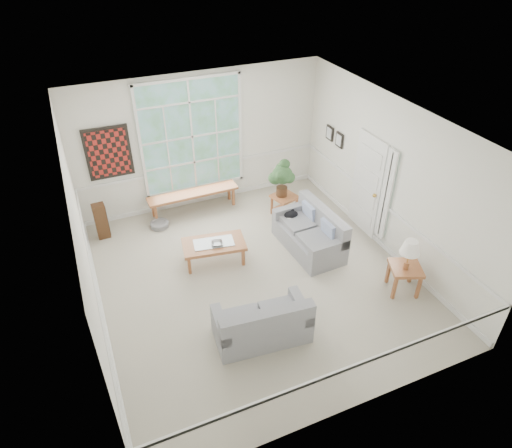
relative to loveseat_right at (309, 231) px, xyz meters
The scene contains 24 objects.
floor 1.45m from the loveseat_right, 163.22° to the right, with size 5.50×6.00×0.01m, color #A8A18F.
ceiling 2.92m from the loveseat_right, 163.22° to the right, with size 5.50×6.00×0.02m, color white.
wall_back 3.11m from the loveseat_right, 116.97° to the left, with size 5.50×0.02×3.00m, color white.
wall_front 3.80m from the loveseat_right, 111.27° to the right, with size 5.50×0.02×3.00m, color white.
wall_left 4.23m from the loveseat_right, behind, with size 0.02×6.00×3.00m, color white.
wall_right 1.83m from the loveseat_right, 15.63° to the right, with size 0.02×6.00×3.00m, color white.
window_back 3.22m from the loveseat_right, 120.75° to the left, with size 2.30×0.08×2.40m, color white.
entry_door 1.53m from the loveseat_right, ahead, with size 0.08×0.90×2.10m, color white.
door_sidelight 1.62m from the loveseat_right, 17.20° to the right, with size 0.08×0.26×1.90m, color white.
wall_art 4.31m from the loveseat_right, 142.07° to the left, with size 0.90×0.06×1.10m, color #5B1813.
wall_frame_near 2.24m from the loveseat_right, 44.25° to the left, with size 0.04×0.26×0.32m, color black.
wall_frame_far 2.50m from the loveseat_right, 51.62° to the left, with size 0.04×0.26×0.32m, color black.
loveseat_right is the anchor object (origin of this frame).
loveseat_front 2.49m from the loveseat_right, 135.84° to the right, with size 1.47×0.76×0.79m, color gray.
coffee_table 1.90m from the loveseat_right, 169.30° to the left, with size 1.18×0.64×0.44m, color #9B5832.
pewter_bowl 1.84m from the loveseat_right, behind, with size 0.27×0.27×0.07m, color #9C9CA0.
window_bench 2.82m from the loveseat_right, 126.93° to the left, with size 2.02×0.39×0.47m, color #9B5832.
end_table 1.32m from the loveseat_right, 85.63° to the left, with size 0.49×0.49×0.49m, color #9B5832.
houseplant 1.42m from the loveseat_right, 88.01° to the left, with size 0.48×0.48×0.83m, color #2B4E28, non-canonical shape.
side_table 1.99m from the loveseat_right, 61.39° to the right, with size 0.53×0.53×0.54m, color #9B5832.
table_lamp 2.03m from the loveseat_right, 62.74° to the right, with size 0.34×0.34×0.58m, color white, non-canonical shape.
pet_bed 3.24m from the loveseat_right, 143.09° to the left, with size 0.41×0.41×0.12m, color slate.
floor_speaker 4.23m from the loveseat_right, 151.44° to the left, with size 0.24×0.19×0.79m, color #412615.
cat 0.57m from the loveseat_right, 102.18° to the left, with size 0.30×0.21×0.14m, color black.
Camera 1 is at (-2.52, -5.89, 5.64)m, focal length 32.00 mm.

